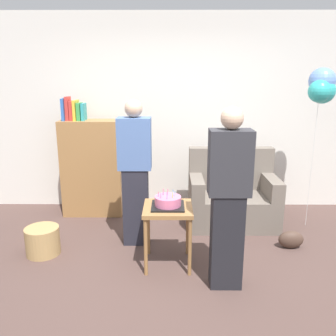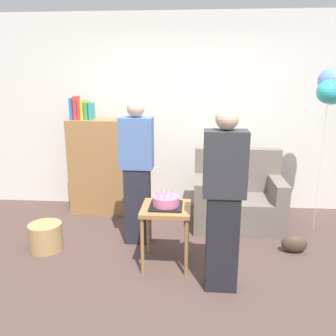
% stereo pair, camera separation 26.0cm
% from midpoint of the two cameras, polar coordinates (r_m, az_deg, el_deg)
% --- Properties ---
extents(ground_plane, '(8.00, 8.00, 0.00)m').
position_cam_midpoint_polar(ground_plane, '(3.52, 3.74, -17.49)').
color(ground_plane, '#4C3833').
extents(wall_back, '(6.00, 0.10, 2.70)m').
position_cam_midpoint_polar(wall_back, '(5.05, 4.38, 8.74)').
color(wall_back, silver).
rests_on(wall_back, ground_plane).
extents(couch, '(1.10, 0.70, 0.96)m').
position_cam_midpoint_polar(couch, '(4.63, 12.71, -4.99)').
color(couch, '#6B6056').
rests_on(couch, ground_plane).
extents(bookshelf, '(0.80, 0.36, 1.61)m').
position_cam_midpoint_polar(bookshelf, '(4.94, -9.53, 0.50)').
color(bookshelf, olive).
rests_on(bookshelf, ground_plane).
extents(side_table, '(0.48, 0.48, 0.62)m').
position_cam_midpoint_polar(side_table, '(3.53, 1.80, -7.74)').
color(side_table, olive).
rests_on(side_table, ground_plane).
extents(birthday_cake, '(0.32, 0.32, 0.17)m').
position_cam_midpoint_polar(birthday_cake, '(3.48, 1.82, -5.51)').
color(birthday_cake, black).
rests_on(birthday_cake, side_table).
extents(person_blowing_candles, '(0.36, 0.22, 1.63)m').
position_cam_midpoint_polar(person_blowing_candles, '(3.92, -3.13, -0.70)').
color(person_blowing_candles, '#23232D').
rests_on(person_blowing_candles, ground_plane).
extents(person_holding_cake, '(0.36, 0.22, 1.63)m').
position_cam_midpoint_polar(person_holding_cake, '(3.09, 11.34, -5.23)').
color(person_holding_cake, black).
rests_on(person_holding_cake, ground_plane).
extents(wicker_basket, '(0.36, 0.36, 0.30)m').
position_cam_midpoint_polar(wicker_basket, '(4.15, -17.39, -10.55)').
color(wicker_basket, '#A88451').
rests_on(wicker_basket, ground_plane).
extents(handbag, '(0.28, 0.14, 0.20)m').
position_cam_midpoint_polar(handbag, '(4.20, 21.42, -11.33)').
color(handbag, '#473328').
rests_on(handbag, ground_plane).
extents(balloon_bunch, '(0.35, 0.39, 1.96)m').
position_cam_midpoint_polar(balloon_bunch, '(4.59, 26.33, 11.57)').
color(balloon_bunch, silver).
rests_on(balloon_bunch, ground_plane).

